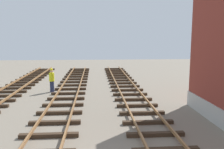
# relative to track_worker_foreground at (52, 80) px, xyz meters

# --- Properties ---
(track_worker_foreground) EXTENTS (0.40, 0.40, 1.87)m
(track_worker_foreground) POSITION_rel_track_worker_foreground_xyz_m (0.00, 0.00, 0.00)
(track_worker_foreground) COLOR #262D4C
(track_worker_foreground) RESTS_ON ground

